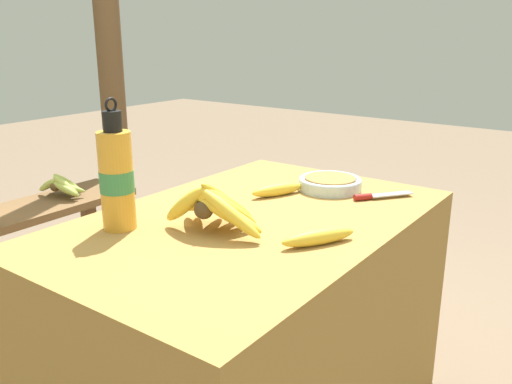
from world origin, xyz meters
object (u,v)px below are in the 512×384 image
(water_bottle, at_px, (117,178))
(support_post_far, at_px, (108,39))
(banana_bunch_green, at_px, (61,185))
(serving_bowl, at_px, (330,183))
(loose_banana_side, at_px, (278,190))
(loose_banana_front, at_px, (318,237))
(knife, at_px, (375,196))
(banana_bunch_ripe, at_px, (214,205))

(water_bottle, bearing_deg, support_post_far, 50.76)
(banana_bunch_green, bearing_deg, serving_bowl, -89.53)
(support_post_far, bearing_deg, loose_banana_side, -113.47)
(water_bottle, bearing_deg, serving_bowl, -23.04)
(water_bottle, xyz_separation_m, banana_bunch_green, (0.62, 1.19, -0.36))
(loose_banana_side, xyz_separation_m, support_post_far, (0.70, 1.61, 0.42))
(loose_banana_front, relative_size, banana_bunch_green, 0.69)
(loose_banana_side, bearing_deg, water_bottle, 160.51)
(loose_banana_front, distance_m, knife, 0.42)
(banana_bunch_ripe, distance_m, serving_bowl, 0.51)
(loose_banana_front, bearing_deg, knife, 5.96)
(loose_banana_front, bearing_deg, banana_bunch_green, 76.01)
(loose_banana_front, bearing_deg, water_bottle, 113.58)
(serving_bowl, distance_m, support_post_far, 1.84)
(loose_banana_front, bearing_deg, banana_bunch_ripe, 106.46)
(serving_bowl, relative_size, loose_banana_front, 1.07)
(banana_bunch_ripe, xyz_separation_m, banana_bunch_green, (0.49, 1.40, -0.30))
(serving_bowl, xyz_separation_m, loose_banana_side, (-0.15, 0.10, -0.00))
(banana_bunch_ripe, distance_m, banana_bunch_green, 1.51)
(loose_banana_side, distance_m, support_post_far, 1.80)
(banana_bunch_ripe, height_order, water_bottle, water_bottle)
(loose_banana_side, relative_size, knife, 1.06)
(banana_bunch_ripe, bearing_deg, knife, -23.77)
(banana_bunch_ripe, height_order, knife, banana_bunch_ripe)
(banana_bunch_ripe, height_order, loose_banana_front, banana_bunch_ripe)
(water_bottle, height_order, loose_banana_side, water_bottle)
(knife, relative_size, support_post_far, 0.07)
(banana_bunch_ripe, xyz_separation_m, knife, (0.49, -0.22, -0.06))
(water_bottle, relative_size, knife, 2.00)
(banana_bunch_ripe, relative_size, banana_bunch_green, 1.14)
(banana_bunch_ripe, xyz_separation_m, water_bottle, (-0.13, 0.21, 0.07))
(serving_bowl, xyz_separation_m, water_bottle, (-0.63, 0.27, 0.11))
(water_bottle, xyz_separation_m, loose_banana_side, (0.48, -0.17, -0.11))
(loose_banana_front, relative_size, knife, 1.12)
(loose_banana_front, bearing_deg, support_post_far, 63.06)
(water_bottle, height_order, loose_banana_front, water_bottle)
(water_bottle, relative_size, support_post_far, 0.15)
(water_bottle, bearing_deg, knife, -34.51)
(serving_bowl, height_order, loose_banana_front, serving_bowl)
(serving_bowl, relative_size, water_bottle, 0.60)
(banana_bunch_ripe, xyz_separation_m, serving_bowl, (0.50, -0.06, -0.05))
(banana_bunch_green, distance_m, support_post_far, 0.91)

